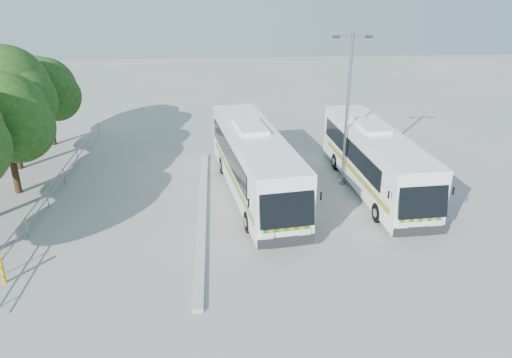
{
  "coord_description": "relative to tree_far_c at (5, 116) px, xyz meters",
  "views": [
    {
      "loc": [
        -1.4,
        -20.34,
        10.97
      ],
      "look_at": [
        0.41,
        2.47,
        1.47
      ],
      "focal_mm": 35.0,
      "sensor_mm": 36.0,
      "label": 1
    }
  ],
  "objects": [
    {
      "name": "ground",
      "position": [
        12.12,
        -5.1,
        -4.26
      ],
      "size": [
        100.0,
        100.0,
        0.0
      ],
      "primitive_type": "plane",
      "color": "#9B9B96",
      "rests_on": "ground"
    },
    {
      "name": "coach_main",
      "position": [
        12.56,
        -1.34,
        -2.38
      ],
      "size": [
        4.21,
        12.55,
        3.42
      ],
      "rotation": [
        0.0,
        0.0,
        0.14
      ],
      "color": "white",
      "rests_on": "ground"
    },
    {
      "name": "bollard",
      "position": [
        2.42,
        -8.67,
        -3.71
      ],
      "size": [
        0.19,
        0.19,
        1.09
      ],
      "primitive_type": "cylinder",
      "rotation": [
        0.0,
        0.0,
        -0.34
      ],
      "color": "#D59F0C",
      "rests_on": "ground"
    },
    {
      "name": "railing",
      "position": [
        2.12,
        -1.1,
        -3.52
      ],
      "size": [
        0.06,
        22.0,
        1.0
      ],
      "color": "gray",
      "rests_on": "ground"
    },
    {
      "name": "lamppost",
      "position": [
        17.58,
        -0.16,
        0.29
      ],
      "size": [
        2.02,
        0.29,
        8.24
      ],
      "rotation": [
        0.0,
        0.0,
        -0.05
      ],
      "color": "gray",
      "rests_on": "ground"
    },
    {
      "name": "tree_far_c",
      "position": [
        0.0,
        0.0,
        0.0
      ],
      "size": [
        4.97,
        4.69,
        6.49
      ],
      "color": "#382314",
      "rests_on": "ground"
    },
    {
      "name": "coach_adjacent",
      "position": [
        18.99,
        -1.11,
        -2.48
      ],
      "size": [
        3.07,
        11.82,
        3.25
      ],
      "rotation": [
        0.0,
        0.0,
        0.06
      ],
      "color": "white",
      "rests_on": "ground"
    },
    {
      "name": "tree_far_e",
      "position": [
        -0.51,
        8.2,
        -0.37
      ],
      "size": [
        4.54,
        4.28,
        5.92
      ],
      "color": "#382314",
      "rests_on": "ground"
    },
    {
      "name": "kerb_divider",
      "position": [
        9.82,
        -3.1,
        -4.18
      ],
      "size": [
        0.4,
        16.0,
        0.15
      ],
      "primitive_type": "cube",
      "color": "#B2B2AD",
      "rests_on": "ground"
    },
    {
      "name": "tree_far_d",
      "position": [
        -1.19,
        3.7,
        0.56
      ],
      "size": [
        5.62,
        5.3,
        7.33
      ],
      "color": "#382314",
      "rests_on": "ground"
    }
  ]
}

